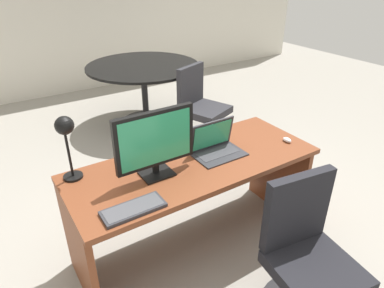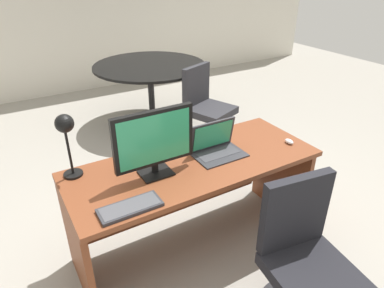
{
  "view_description": "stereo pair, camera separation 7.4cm",
  "coord_description": "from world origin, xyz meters",
  "views": [
    {
      "loc": [
        -1.09,
        -1.66,
        1.93
      ],
      "look_at": [
        0.0,
        0.03,
        0.85
      ],
      "focal_mm": 32.2,
      "sensor_mm": 36.0,
      "label": 1
    },
    {
      "loc": [
        -1.03,
        -1.7,
        1.93
      ],
      "look_at": [
        0.0,
        0.03,
        0.85
      ],
      "focal_mm": 32.2,
      "sensor_mm": 36.0,
      "label": 2
    }
  ],
  "objects": [
    {
      "name": "mouse",
      "position": [
        0.74,
        -0.13,
        0.75
      ],
      "size": [
        0.04,
        0.08,
        0.03
      ],
      "color": "silver",
      "rests_on": "desk"
    },
    {
      "name": "back_wall",
      "position": [
        0.0,
        4.01,
        1.4
      ],
      "size": [
        10.0,
        0.1,
        2.8
      ],
      "primitive_type": "cube",
      "color": "silver",
      "rests_on": "ground"
    },
    {
      "name": "monitor",
      "position": [
        -0.29,
        0.0,
        0.97
      ],
      "size": [
        0.52,
        0.16,
        0.43
      ],
      "color": "black",
      "rests_on": "desk"
    },
    {
      "name": "ground",
      "position": [
        0.0,
        1.5,
        0.0
      ],
      "size": [
        12.0,
        12.0,
        0.0
      ],
      "primitive_type": "plane",
      "color": "gray"
    },
    {
      "name": "desk_lamp",
      "position": [
        -0.74,
        0.23,
        1.04
      ],
      "size": [
        0.12,
        0.14,
        0.43
      ],
      "color": "black",
      "rests_on": "desk"
    },
    {
      "name": "desk",
      "position": [
        0.0,
        0.05,
        0.52
      ],
      "size": [
        1.71,
        0.68,
        0.73
      ],
      "color": "brown",
      "rests_on": "ground"
    },
    {
      "name": "meeting_chair_near",
      "position": [
        1.0,
        1.39,
        0.36
      ],
      "size": [
        0.6,
        0.61,
        0.89
      ],
      "color": "black",
      "rests_on": "ground"
    },
    {
      "name": "office_chair",
      "position": [
        0.25,
        -0.82,
        0.35
      ],
      "size": [
        0.56,
        0.56,
        0.89
      ],
      "color": "black",
      "rests_on": "ground"
    },
    {
      "name": "keyboard",
      "position": [
        -0.56,
        -0.25,
        0.74
      ],
      "size": [
        0.35,
        0.14,
        0.02
      ],
      "color": "#2D2D33",
      "rests_on": "desk"
    },
    {
      "name": "meeting_table",
      "position": [
        0.68,
        2.22,
        0.59
      ],
      "size": [
        1.4,
        1.4,
        0.78
      ],
      "color": "black",
      "rests_on": "ground"
    },
    {
      "name": "laptop",
      "position": [
        0.19,
        0.04,
        0.8
      ],
      "size": [
        0.35,
        0.24,
        0.23
      ],
      "color": "#2D2D33",
      "rests_on": "desk"
    }
  ]
}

